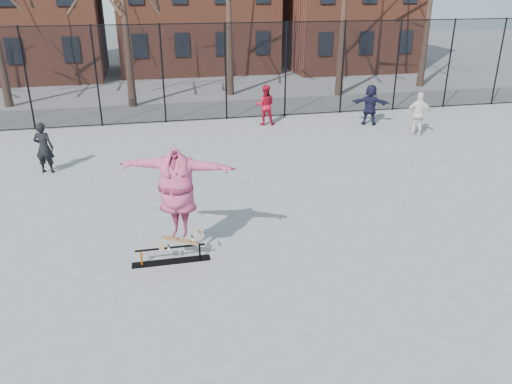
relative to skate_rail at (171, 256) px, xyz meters
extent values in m
plane|color=slate|center=(1.91, -1.41, -0.14)|extent=(100.00, 100.00, 0.00)
cube|color=black|center=(0.00, 0.00, -0.14)|extent=(1.64, 0.25, 0.01)
cylinder|color=#D45A0C|center=(-0.61, 0.00, 0.03)|extent=(0.04, 0.04, 0.34)
cylinder|color=black|center=(0.61, 0.00, 0.03)|extent=(0.04, 0.04, 0.34)
cylinder|color=black|center=(0.00, 0.00, 0.20)|extent=(1.45, 0.05, 0.05)
imported|color=#433482|center=(0.22, 0.00, 1.28)|extent=(2.44, 1.40, 1.92)
imported|color=black|center=(-3.42, 6.30, 0.66)|extent=(0.66, 0.51, 1.60)
imported|color=#A50E22|center=(4.53, 10.38, 0.68)|extent=(0.90, 0.77, 1.64)
imported|color=silver|center=(9.83, 7.47, 0.70)|extent=(1.06, 0.82, 1.68)
imported|color=black|center=(8.74, 9.43, 0.69)|extent=(1.61, 1.11, 1.67)
cylinder|color=black|center=(-4.69, 11.59, 1.86)|extent=(0.07, 0.07, 4.00)
cylinder|color=black|center=(-2.09, 11.59, 1.86)|extent=(0.07, 0.07, 4.00)
cylinder|color=black|center=(0.51, 11.59, 1.86)|extent=(0.07, 0.07, 4.00)
cylinder|color=black|center=(3.11, 11.59, 1.86)|extent=(0.07, 0.07, 4.00)
cylinder|color=black|center=(5.71, 11.59, 1.86)|extent=(0.07, 0.07, 4.00)
cylinder|color=black|center=(8.31, 11.59, 1.86)|extent=(0.07, 0.07, 4.00)
cylinder|color=black|center=(10.91, 11.59, 1.86)|extent=(0.07, 0.07, 4.00)
cylinder|color=black|center=(13.51, 11.59, 1.86)|extent=(0.07, 0.07, 4.00)
cylinder|color=black|center=(16.11, 11.59, 1.86)|extent=(0.07, 0.07, 4.00)
cube|color=black|center=(1.91, 11.59, 1.86)|extent=(34.00, 0.01, 4.00)
cylinder|color=black|center=(1.91, 11.59, 3.82)|extent=(34.00, 0.04, 0.04)
cone|color=black|center=(-6.59, 16.39, 2.17)|extent=(0.40, 0.40, 4.62)
cone|color=black|center=(-1.09, 15.09, 2.17)|extent=(0.40, 0.40, 4.62)
cone|color=black|center=(4.41, 16.39, 2.17)|extent=(0.40, 0.40, 4.62)
cone|color=black|center=(9.91, 15.09, 2.17)|extent=(0.40, 0.40, 4.62)
cone|color=black|center=(15.41, 16.39, 2.17)|extent=(0.40, 0.40, 4.62)
camera|label=1|loc=(-0.23, -9.33, 5.32)|focal=35.00mm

